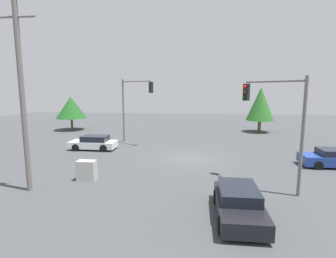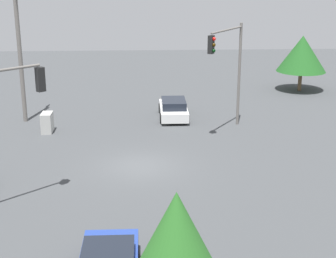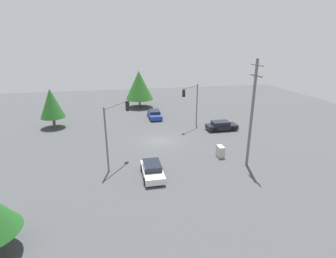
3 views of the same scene
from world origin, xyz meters
name	(u,v)px [view 2 (image 2 of 3)]	position (x,y,z in m)	size (l,w,h in m)	color
ground_plane	(140,166)	(0.00, 0.00, 0.00)	(80.00, 80.00, 0.00)	#424447
sedan_white	(174,109)	(9.14, -2.31, 0.65)	(4.32, 1.98, 1.34)	silver
traffic_signal_cross	(229,59)	(5.98, -5.58, 4.63)	(3.80, 2.67, 6.74)	slate
utility_pole_tall	(18,36)	(8.78, 7.88, 5.81)	(2.20, 0.28, 11.02)	slate
electrical_cabinet	(47,123)	(6.21, 5.93, 0.64)	(1.16, 0.66, 1.27)	#B2B2AD
tree_left	(302,54)	(16.95, -13.58, 3.16)	(4.13, 4.13, 4.67)	brown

